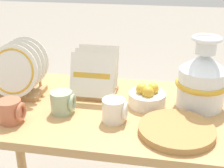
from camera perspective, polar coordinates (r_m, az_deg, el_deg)
display_table at (r=1.40m, az=0.00°, el=-7.48°), size 1.36×0.67×0.69m
ceramic_vase at (r=1.37m, az=16.14°, el=0.94°), size 0.22×0.22×0.31m
dish_rack_round_plates at (r=1.49m, az=-16.66°, el=1.83°), size 0.24×0.21×0.25m
dish_rack_square_plates at (r=1.45m, az=-3.08°, el=0.73°), size 0.20×0.19×0.21m
wicker_charger_stack at (r=1.20m, az=11.71°, el=-8.25°), size 0.29×0.29×0.03m
mug_cream_glaze at (r=1.24m, az=0.51°, el=-4.82°), size 0.10×0.09×0.09m
mug_sage_glaze at (r=1.31m, az=-8.97°, el=-3.33°), size 0.10×0.09×0.09m
mug_terracotta_glaze at (r=1.29m, az=-17.93°, el=-4.77°), size 0.10×0.09×0.09m
fruit_bowl at (r=1.37m, az=6.44°, el=-2.41°), size 0.16×0.16×0.10m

